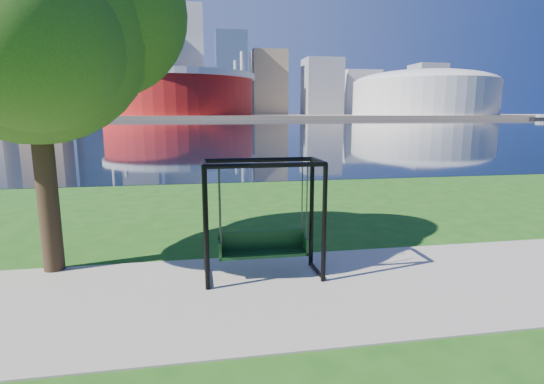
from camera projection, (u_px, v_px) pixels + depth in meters
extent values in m
plane|color=#1E5114|center=(265.00, 283.00, 8.18)|extent=(900.00, 900.00, 0.00)
cube|color=#9E937F|center=(270.00, 292.00, 7.70)|extent=(120.00, 4.00, 0.03)
cube|color=black|center=(201.00, 126.00, 106.91)|extent=(900.00, 180.00, 0.02)
cube|color=#937F60|center=(198.00, 116.00, 304.19)|extent=(900.00, 228.00, 2.00)
cylinder|color=maroon|center=(179.00, 95.00, 231.55)|extent=(80.00, 80.00, 22.00)
cylinder|color=silver|center=(178.00, 77.00, 229.81)|extent=(83.00, 83.00, 3.00)
cylinder|color=silver|center=(236.00, 88.00, 254.67)|extent=(2.00, 2.00, 32.00)
cylinder|color=silver|center=(121.00, 87.00, 243.38)|extent=(2.00, 2.00, 32.00)
cylinder|color=silver|center=(108.00, 82.00, 206.60)|extent=(2.00, 2.00, 32.00)
cylinder|color=silver|center=(242.00, 84.00, 217.89)|extent=(2.00, 2.00, 32.00)
cylinder|color=beige|center=(423.00, 98.00, 256.61)|extent=(84.00, 84.00, 20.00)
ellipsoid|color=beige|center=(424.00, 83.00, 254.96)|extent=(84.00, 84.00, 15.12)
cube|color=#998466|center=(38.00, 46.00, 272.97)|extent=(26.00, 26.00, 88.00)
cube|color=slate|center=(96.00, 47.00, 301.68)|extent=(30.00, 24.00, 95.00)
cube|color=gray|center=(136.00, 61.00, 289.58)|extent=(24.00, 24.00, 72.00)
cube|color=silver|center=(182.00, 61.00, 323.03)|extent=(32.00, 28.00, 80.00)
cube|color=slate|center=(231.00, 74.00, 306.85)|extent=(22.00, 22.00, 58.00)
cube|color=#998466|center=(269.00, 83.00, 327.43)|extent=(26.00, 26.00, 48.00)
cube|color=gray|center=(322.00, 87.00, 325.17)|extent=(28.00, 24.00, 42.00)
cube|color=silver|center=(359.00, 93.00, 356.78)|extent=(30.00, 26.00, 36.00)
cube|color=gray|center=(426.00, 90.00, 345.63)|extent=(24.00, 24.00, 40.00)
cube|color=#998466|center=(459.00, 96.00, 367.75)|extent=(26.00, 26.00, 32.00)
cylinder|color=black|center=(206.00, 230.00, 7.60)|extent=(0.09, 0.09, 2.30)
cylinder|color=black|center=(324.00, 225.00, 7.98)|extent=(0.09, 0.09, 2.30)
cylinder|color=black|center=(205.00, 218.00, 8.47)|extent=(0.09, 0.09, 2.30)
cylinder|color=black|center=(312.00, 214.00, 8.85)|extent=(0.09, 0.09, 2.30)
cylinder|color=black|center=(267.00, 165.00, 7.58)|extent=(2.20, 0.09, 0.09)
cylinder|color=black|center=(259.00, 160.00, 8.45)|extent=(2.20, 0.09, 0.09)
cylinder|color=black|center=(204.00, 164.00, 7.82)|extent=(0.09, 0.90, 0.09)
cylinder|color=black|center=(207.00, 277.00, 8.23)|extent=(0.07, 0.90, 0.07)
cylinder|color=black|center=(319.00, 161.00, 8.20)|extent=(0.09, 0.90, 0.09)
cylinder|color=black|center=(317.00, 270.00, 8.61)|extent=(0.07, 0.90, 0.07)
cube|color=black|center=(263.00, 253.00, 8.34)|extent=(1.75, 0.45, 0.06)
cube|color=black|center=(261.00, 240.00, 8.49)|extent=(1.75, 0.05, 0.38)
cube|color=black|center=(220.00, 249.00, 8.17)|extent=(0.05, 0.45, 0.34)
cube|color=black|center=(305.00, 244.00, 8.47)|extent=(0.05, 0.45, 0.34)
cylinder|color=#2E2E32|center=(220.00, 206.00, 7.84)|extent=(0.02, 0.02, 1.45)
cylinder|color=#2E2E32|center=(307.00, 203.00, 8.12)|extent=(0.02, 0.02, 1.45)
cylinder|color=#2E2E32|center=(219.00, 202.00, 8.19)|extent=(0.02, 0.02, 1.45)
cylinder|color=#2E2E32|center=(302.00, 199.00, 8.48)|extent=(0.02, 0.02, 1.45)
cylinder|color=black|center=(45.00, 173.00, 8.43)|extent=(0.41, 0.41, 4.10)
sphere|color=#2C4C16|center=(31.00, 25.00, 7.92)|extent=(4.47, 4.47, 4.47)
sphere|color=#2C4C16|center=(104.00, 13.00, 8.60)|extent=(3.35, 3.35, 3.35)
sphere|color=#2C4C16|center=(35.00, 43.00, 7.07)|extent=(2.98, 2.98, 2.98)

